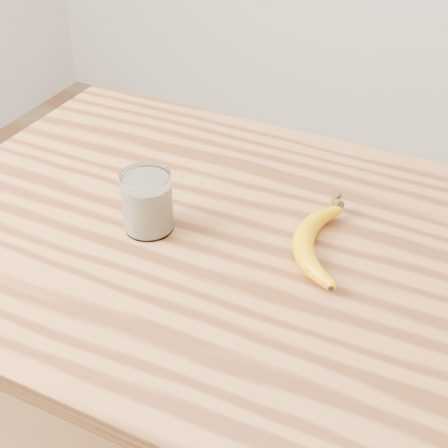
% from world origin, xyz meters
% --- Properties ---
extents(table, '(1.20, 0.80, 0.90)m').
position_xyz_m(table, '(0.00, 0.00, 0.77)').
color(table, '#A76B3A').
rests_on(table, ground).
extents(smoothie_glass, '(0.08, 0.08, 0.11)m').
position_xyz_m(smoothie_glass, '(-0.17, -0.04, 0.95)').
color(smoothie_glass, white).
rests_on(smoothie_glass, table).
extents(banana, '(0.18, 0.31, 0.04)m').
position_xyz_m(banana, '(0.09, 0.02, 0.92)').
color(banana, '#E79E00').
rests_on(banana, table).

